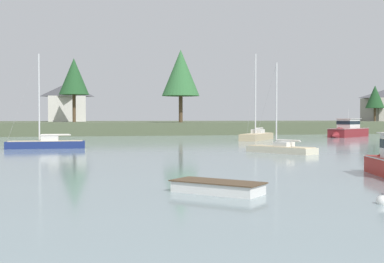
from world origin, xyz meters
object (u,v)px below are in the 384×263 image
sailboat_cream (281,151)px  mooring_buoy_white (383,202)px  dinghy_white (217,189)px  cruiser_maroon (346,133)px  sailboat_sand (257,138)px  sailboat_navy (46,146)px

sailboat_cream → mooring_buoy_white: bearing=-104.8°
dinghy_white → cruiser_maroon: bearing=55.5°
cruiser_maroon → sailboat_sand: bearing=-158.9°
sailboat_navy → cruiser_maroon: size_ratio=0.98×
sailboat_navy → sailboat_sand: bearing=25.0°
sailboat_navy → mooring_buoy_white: 38.92m
sailboat_cream → mooring_buoy_white: (-6.62, -25.03, -0.10)m
sailboat_navy → dinghy_white: sailboat_navy is taller
sailboat_cream → cruiser_maroon: 38.94m
mooring_buoy_white → sailboat_navy: bearing=111.1°
sailboat_sand → mooring_buoy_white: bearing=-105.0°
cruiser_maroon → mooring_buoy_white: bearing=-118.8°
cruiser_maroon → sailboat_sand: (-17.44, -6.74, -0.43)m
sailboat_sand → cruiser_maroon: bearing=21.1°
sailboat_navy → cruiser_maroon: bearing=23.5°
cruiser_maroon → mooring_buoy_white: size_ratio=19.42×
dinghy_white → cruiser_maroon: cruiser_maroon is taller
sailboat_sand → mooring_buoy_white: (-13.14, -48.98, -0.19)m
dinghy_white → sailboat_sand: (18.27, 45.19, 0.10)m
sailboat_navy → sailboat_sand: 29.94m
cruiser_maroon → sailboat_navy: bearing=-156.5°
sailboat_navy → cruiser_maroon: (44.57, 19.40, 0.48)m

